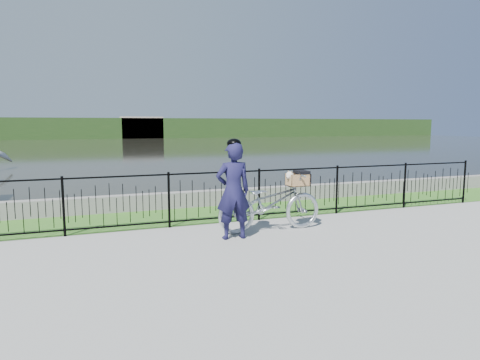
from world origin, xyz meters
name	(u,v)px	position (x,y,z in m)	size (l,w,h in m)	color
ground	(242,243)	(0.00, 0.00, 0.00)	(120.00, 120.00, 0.00)	gray
grass_strip	(203,214)	(0.00, 2.60, 0.00)	(60.00, 2.00, 0.01)	#366920
water	(112,148)	(0.00, 33.00, 0.00)	(120.00, 120.00, 0.00)	black
quay_wall	(193,199)	(0.00, 3.60, 0.20)	(60.00, 0.30, 0.40)	slate
fence	(216,197)	(0.00, 1.60, 0.58)	(14.00, 0.06, 1.15)	black
far_treeline	(99,128)	(0.00, 60.00, 1.50)	(120.00, 6.00, 3.00)	#233F18
far_building_right	(142,128)	(6.00, 58.50, 1.60)	(6.00, 3.00, 3.20)	#A69785
bicycle_rig	(271,202)	(0.83, 0.63, 0.58)	(2.16, 0.75, 1.20)	silver
cyclist	(233,190)	(-0.05, 0.34, 0.92)	(0.67, 0.46, 1.86)	#161439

